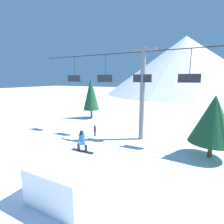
{
  "coord_description": "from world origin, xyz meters",
  "views": [
    {
      "loc": [
        7.09,
        -6.7,
        6.01
      ],
      "look_at": [
        1.39,
        4.36,
        3.65
      ],
      "focal_mm": 28.0,
      "sensor_mm": 36.0,
      "label": 1
    }
  ],
  "objects_px": {
    "distant_skier": "(95,130)",
    "pine_tree_near": "(213,119)",
    "snow_ramp": "(71,178)",
    "snowboarder": "(82,141)"
  },
  "relations": [
    {
      "from": "distant_skier",
      "to": "pine_tree_near",
      "type": "bearing_deg",
      "value": -1.07
    },
    {
      "from": "snow_ramp",
      "to": "pine_tree_near",
      "type": "distance_m",
      "value": 10.97
    },
    {
      "from": "snow_ramp",
      "to": "snowboarder",
      "type": "distance_m",
      "value": 2.06
    },
    {
      "from": "snow_ramp",
      "to": "pine_tree_near",
      "type": "relative_size",
      "value": 0.69
    },
    {
      "from": "pine_tree_near",
      "to": "distant_skier",
      "type": "bearing_deg",
      "value": 178.93
    },
    {
      "from": "snow_ramp",
      "to": "distant_skier",
      "type": "height_order",
      "value": "snow_ramp"
    },
    {
      "from": "pine_tree_near",
      "to": "snow_ramp",
      "type": "bearing_deg",
      "value": -128.04
    },
    {
      "from": "snowboarder",
      "to": "pine_tree_near",
      "type": "xyz_separation_m",
      "value": [
        6.87,
        7.14,
        0.55
      ]
    },
    {
      "from": "snow_ramp",
      "to": "snowboarder",
      "type": "xyz_separation_m",
      "value": [
        -0.24,
        1.34,
        1.55
      ]
    },
    {
      "from": "snow_ramp",
      "to": "distant_skier",
      "type": "relative_size",
      "value": 2.72
    }
  ]
}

